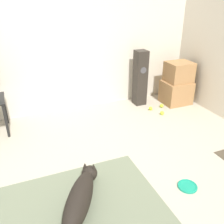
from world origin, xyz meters
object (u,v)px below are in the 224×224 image
at_px(dog, 80,197).
at_px(tennis_ball_loose_on_carpet, 151,108).
at_px(cardboard_box_lower, 176,92).
at_px(cardboard_box_upper, 179,72).
at_px(tennis_ball_near_speaker, 162,106).
at_px(floor_speaker, 140,78).
at_px(frisbee, 187,186).
at_px(tennis_ball_by_boxes, 162,113).

distance_m(dog, tennis_ball_loose_on_carpet, 2.38).
bearing_deg(dog, cardboard_box_lower, 37.17).
distance_m(cardboard_box_upper, tennis_ball_near_speaker, 0.67).
distance_m(cardboard_box_upper, floor_speaker, 0.70).
relative_size(frisbee, tennis_ball_loose_on_carpet, 3.11).
xyz_separation_m(cardboard_box_lower, cardboard_box_upper, (0.02, 0.01, 0.38)).
height_order(cardboard_box_lower, tennis_ball_near_speaker, cardboard_box_lower).
xyz_separation_m(dog, tennis_ball_loose_on_carpet, (1.72, 1.64, -0.10)).
bearing_deg(frisbee, tennis_ball_loose_on_carpet, 71.38).
bearing_deg(tennis_ball_loose_on_carpet, cardboard_box_lower, 10.88).
height_order(dog, tennis_ball_near_speaker, dog).
height_order(dog, tennis_ball_loose_on_carpet, dog).
relative_size(cardboard_box_upper, tennis_ball_near_speaker, 6.55).
bearing_deg(floor_speaker, frisbee, -104.62).
height_order(dog, cardboard_box_upper, cardboard_box_upper).
height_order(frisbee, cardboard_box_lower, cardboard_box_lower).
distance_m(dog, cardboard_box_lower, 2.90).
bearing_deg(tennis_ball_by_boxes, dog, -142.10).
height_order(frisbee, tennis_ball_by_boxes, tennis_ball_by_boxes).
bearing_deg(dog, tennis_ball_near_speaker, 40.28).
distance_m(frisbee, tennis_ball_near_speaker, 2.01).
bearing_deg(tennis_ball_loose_on_carpet, cardboard_box_upper, 11.61).
bearing_deg(cardboard_box_lower, tennis_ball_loose_on_carpet, -169.12).
height_order(dog, floor_speaker, floor_speaker).
bearing_deg(cardboard_box_lower, cardboard_box_upper, 32.22).
xyz_separation_m(cardboard_box_upper, tennis_ball_by_boxes, (-0.52, -0.36, -0.55)).
relative_size(cardboard_box_upper, tennis_ball_by_boxes, 6.55).
distance_m(dog, frisbee, 1.13).
relative_size(floor_speaker, tennis_ball_near_speaker, 14.69).
xyz_separation_m(frisbee, tennis_ball_by_boxes, (0.69, 1.57, 0.02)).
bearing_deg(tennis_ball_loose_on_carpet, dog, -136.42).
bearing_deg(cardboard_box_upper, frisbee, -122.21).
height_order(cardboard_box_lower, tennis_ball_by_boxes, cardboard_box_lower).
height_order(cardboard_box_lower, cardboard_box_upper, cardboard_box_upper).
bearing_deg(cardboard_box_lower, frisbee, -121.97).
bearing_deg(tennis_ball_near_speaker, cardboard_box_lower, 14.24).
bearing_deg(tennis_ball_by_boxes, tennis_ball_near_speaker, 58.81).
height_order(cardboard_box_upper, floor_speaker, floor_speaker).
distance_m(cardboard_box_lower, cardboard_box_upper, 0.38).
xyz_separation_m(floor_speaker, tennis_ball_by_boxes, (0.13, -0.57, -0.45)).
bearing_deg(floor_speaker, cardboard_box_lower, -19.32).
distance_m(floor_speaker, tennis_ball_by_boxes, 0.74).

